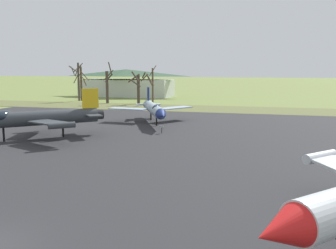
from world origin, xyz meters
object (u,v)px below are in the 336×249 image
info_placard_front_left (162,129)px  jet_fighter_front_right (31,118)px  jet_fighter_front_left (154,109)px  visitor_building (126,83)px

info_placard_front_left → jet_fighter_front_right: jet_fighter_front_right is taller
jet_fighter_front_left → info_placard_front_left: bearing=-66.7°
info_placard_front_left → visitor_building: size_ratio=0.04×
info_placard_front_left → visitor_building: visitor_building is taller
jet_fighter_front_left → jet_fighter_front_right: jet_fighter_front_right is taller
jet_fighter_front_right → visitor_building: visitor_building is taller
info_placard_front_left → visitor_building: bearing=115.0°
jet_fighter_front_left → info_placard_front_left: (3.17, -7.35, -1.48)m
jet_fighter_front_left → info_placard_front_left: size_ratio=14.79×
info_placard_front_left → jet_fighter_front_right: size_ratio=0.07×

